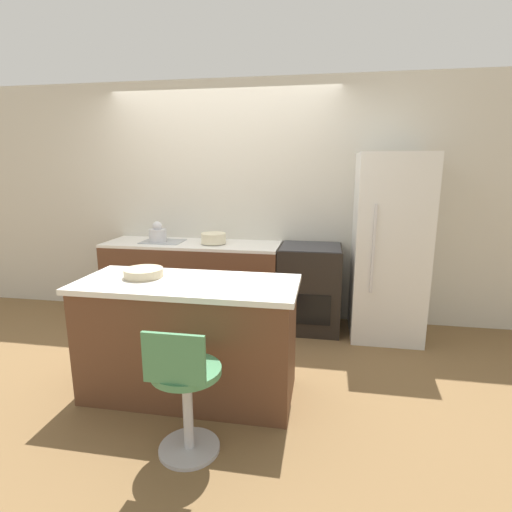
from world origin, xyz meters
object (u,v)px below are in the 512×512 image
Objects in this scene: refrigerator at (389,247)px; mixing_bowl at (214,238)px; stool_chair at (185,393)px; kettle at (158,234)px; oven_range at (310,288)px.

refrigerator reaches higher than mixing_bowl.
refrigerator reaches higher than stool_chair.
refrigerator is 2.42m from kettle.
stool_chair is 3.80× the size of kettle.
refrigerator is at bearing 55.73° from stool_chair.
kettle is (-1.66, -0.02, 0.53)m from oven_range.
refrigerator is 2.52m from stool_chair.
stool_chair is 2.37m from kettle.
refrigerator is 6.93× the size of mixing_bowl.
oven_range is at bearing 0.75° from kettle.
stool_chair is at bearing -106.76° from oven_range.
stool_chair is (-0.62, -2.08, -0.04)m from oven_range.
oven_range is 1.07× the size of stool_chair.
refrigerator reaches higher than oven_range.
mixing_bowl reaches higher than stool_chair.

